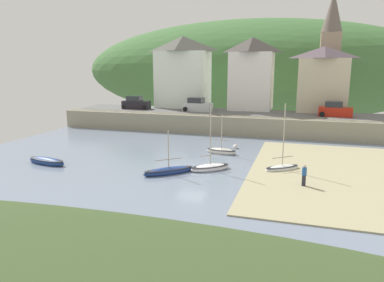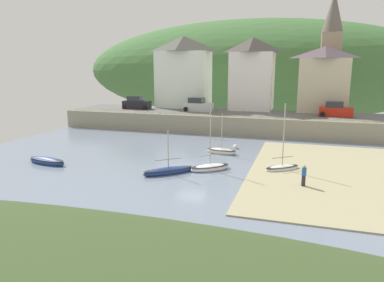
{
  "view_description": "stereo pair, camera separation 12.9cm",
  "coord_description": "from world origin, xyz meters",
  "px_view_note": "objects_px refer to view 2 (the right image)",
  "views": [
    {
      "loc": [
        8.96,
        -29.0,
        8.87
      ],
      "look_at": [
        -0.8,
        2.82,
        1.88
      ],
      "focal_mm": 33.8,
      "sensor_mm": 36.0,
      "label": 1
    },
    {
      "loc": [
        9.08,
        -28.96,
        8.87
      ],
      "look_at": [
        -0.8,
        2.82,
        1.88
      ],
      "focal_mm": 33.8,
      "sensor_mm": 36.0,
      "label": 2
    }
  ],
  "objects_px": {
    "waterfront_building_centre": "(252,73)",
    "parked_car_near_slipway": "(136,104)",
    "motorboat_with_cabin": "(282,168)",
    "mooring_buoy": "(235,147)",
    "person_on_slipway": "(304,174)",
    "parked_car_end_of_row": "(336,110)",
    "church_with_spire": "(331,50)",
    "sailboat_nearest_shore": "(210,167)",
    "parked_car_by_wall": "(198,106)",
    "waterfront_building_left": "(184,72)",
    "rowboat_small_beached": "(47,161)",
    "sailboat_tall_mast": "(222,151)",
    "sailboat_white_hull": "(169,171)",
    "waterfront_building_right": "(323,79)"
  },
  "relations": [
    {
      "from": "waterfront_building_left",
      "to": "rowboat_small_beached",
      "type": "height_order",
      "value": "waterfront_building_left"
    },
    {
      "from": "church_with_spire",
      "to": "person_on_slipway",
      "type": "xyz_separation_m",
      "value": [
        -2.96,
        -31.31,
        -10.12
      ]
    },
    {
      "from": "person_on_slipway",
      "to": "parked_car_near_slipway",
      "type": "bearing_deg",
      "value": 137.12
    },
    {
      "from": "sailboat_white_hull",
      "to": "parked_car_by_wall",
      "type": "bearing_deg",
      "value": 57.83
    },
    {
      "from": "sailboat_white_hull",
      "to": "rowboat_small_beached",
      "type": "height_order",
      "value": "sailboat_white_hull"
    },
    {
      "from": "waterfront_building_left",
      "to": "parked_car_end_of_row",
      "type": "bearing_deg",
      "value": -11.49
    },
    {
      "from": "church_with_spire",
      "to": "parked_car_by_wall",
      "type": "height_order",
      "value": "church_with_spire"
    },
    {
      "from": "church_with_spire",
      "to": "person_on_slipway",
      "type": "relative_size",
      "value": 10.42
    },
    {
      "from": "sailboat_white_hull",
      "to": "motorboat_with_cabin",
      "type": "bearing_deg",
      "value": -19.92
    },
    {
      "from": "parked_car_near_slipway",
      "to": "sailboat_white_hull",
      "type": "bearing_deg",
      "value": -59.95
    },
    {
      "from": "waterfront_building_centre",
      "to": "parked_car_near_slipway",
      "type": "bearing_deg",
      "value": -164.92
    },
    {
      "from": "church_with_spire",
      "to": "mooring_buoy",
      "type": "xyz_separation_m",
      "value": [
        -10.1,
        -20.27,
        -10.93
      ]
    },
    {
      "from": "waterfront_building_centre",
      "to": "parked_car_end_of_row",
      "type": "xyz_separation_m",
      "value": [
        11.5,
        -4.5,
        -4.52
      ]
    },
    {
      "from": "motorboat_with_cabin",
      "to": "parked_car_end_of_row",
      "type": "relative_size",
      "value": 1.39
    },
    {
      "from": "waterfront_building_centre",
      "to": "sailboat_tall_mast",
      "type": "xyz_separation_m",
      "value": [
        -0.24,
        -18.89,
        -7.47
      ]
    },
    {
      "from": "waterfront_building_left",
      "to": "rowboat_small_beached",
      "type": "bearing_deg",
      "value": -98.34
    },
    {
      "from": "parked_car_near_slipway",
      "to": "parked_car_end_of_row",
      "type": "relative_size",
      "value": 0.97
    },
    {
      "from": "sailboat_nearest_shore",
      "to": "parked_car_end_of_row",
      "type": "distance_m",
      "value": 23.65
    },
    {
      "from": "waterfront_building_centre",
      "to": "parked_car_by_wall",
      "type": "height_order",
      "value": "waterfront_building_centre"
    },
    {
      "from": "waterfront_building_left",
      "to": "sailboat_white_hull",
      "type": "bearing_deg",
      "value": -74.08
    },
    {
      "from": "parked_car_near_slipway",
      "to": "mooring_buoy",
      "type": "distance_m",
      "value": 21.24
    },
    {
      "from": "motorboat_with_cabin",
      "to": "mooring_buoy",
      "type": "bearing_deg",
      "value": 87.98
    },
    {
      "from": "waterfront_building_left",
      "to": "motorboat_with_cabin",
      "type": "relative_size",
      "value": 1.83
    },
    {
      "from": "rowboat_small_beached",
      "to": "person_on_slipway",
      "type": "bearing_deg",
      "value": 10.22
    },
    {
      "from": "motorboat_with_cabin",
      "to": "sailboat_white_hull",
      "type": "bearing_deg",
      "value": 163.38
    },
    {
      "from": "sailboat_nearest_shore",
      "to": "parked_car_end_of_row",
      "type": "bearing_deg",
      "value": 21.0
    },
    {
      "from": "parked_car_by_wall",
      "to": "mooring_buoy",
      "type": "height_order",
      "value": "parked_car_by_wall"
    },
    {
      "from": "waterfront_building_right",
      "to": "parked_car_by_wall",
      "type": "bearing_deg",
      "value": -165.1
    },
    {
      "from": "person_on_slipway",
      "to": "mooring_buoy",
      "type": "height_order",
      "value": "person_on_slipway"
    },
    {
      "from": "waterfront_building_centre",
      "to": "sailboat_nearest_shore",
      "type": "height_order",
      "value": "waterfront_building_centre"
    },
    {
      "from": "parked_car_near_slipway",
      "to": "parked_car_by_wall",
      "type": "height_order",
      "value": "same"
    },
    {
      "from": "sailboat_nearest_shore",
      "to": "person_on_slipway",
      "type": "height_order",
      "value": "sailboat_nearest_shore"
    },
    {
      "from": "church_with_spire",
      "to": "person_on_slipway",
      "type": "height_order",
      "value": "church_with_spire"
    },
    {
      "from": "sailboat_white_hull",
      "to": "mooring_buoy",
      "type": "distance_m",
      "value": 11.41
    },
    {
      "from": "mooring_buoy",
      "to": "sailboat_tall_mast",
      "type": "bearing_deg",
      "value": -110.09
    },
    {
      "from": "church_with_spire",
      "to": "rowboat_small_beached",
      "type": "distance_m",
      "value": 41.98
    },
    {
      "from": "waterfront_building_right",
      "to": "sailboat_white_hull",
      "type": "bearing_deg",
      "value": -115.32
    },
    {
      "from": "sailboat_tall_mast",
      "to": "mooring_buoy",
      "type": "relative_size",
      "value": 7.29
    },
    {
      "from": "person_on_slipway",
      "to": "mooring_buoy",
      "type": "relative_size",
      "value": 2.8
    },
    {
      "from": "motorboat_with_cabin",
      "to": "mooring_buoy",
      "type": "height_order",
      "value": "motorboat_with_cabin"
    },
    {
      "from": "church_with_spire",
      "to": "sailboat_nearest_shore",
      "type": "relative_size",
      "value": 2.92
    },
    {
      "from": "motorboat_with_cabin",
      "to": "waterfront_building_left",
      "type": "bearing_deg",
      "value": 86.48
    },
    {
      "from": "parked_car_by_wall",
      "to": "parked_car_end_of_row",
      "type": "distance_m",
      "value": 18.51
    },
    {
      "from": "church_with_spire",
      "to": "waterfront_building_right",
      "type": "bearing_deg",
      "value": -102.95
    },
    {
      "from": "waterfront_building_centre",
      "to": "sailboat_nearest_shore",
      "type": "distance_m",
      "value": 26.11
    },
    {
      "from": "motorboat_with_cabin",
      "to": "rowboat_small_beached",
      "type": "bearing_deg",
      "value": 152.25
    },
    {
      "from": "waterfront_building_left",
      "to": "sailboat_white_hull",
      "type": "xyz_separation_m",
      "value": [
        7.73,
        -27.09,
        -7.67
      ]
    },
    {
      "from": "waterfront_building_centre",
      "to": "rowboat_small_beached",
      "type": "xyz_separation_m",
      "value": [
        -14.68,
        -27.54,
        -7.47
      ]
    },
    {
      "from": "sailboat_white_hull",
      "to": "parked_car_near_slipway",
      "type": "distance_m",
      "value": 26.62
    },
    {
      "from": "church_with_spire",
      "to": "mooring_buoy",
      "type": "distance_m",
      "value": 25.15
    }
  ]
}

